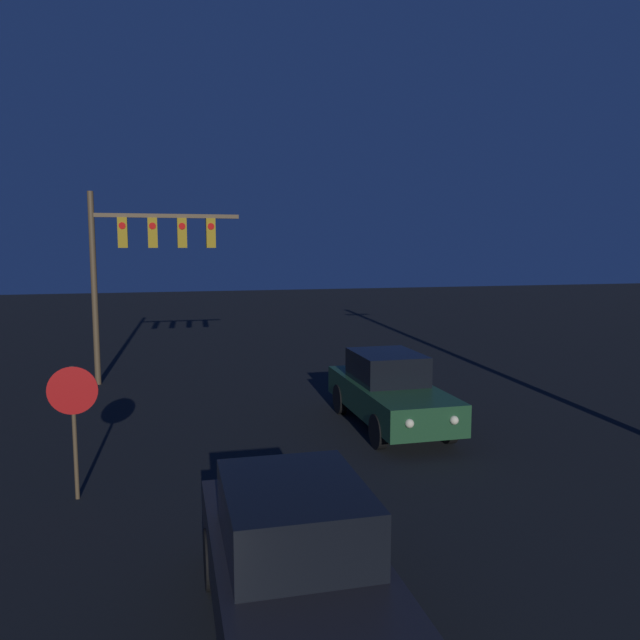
# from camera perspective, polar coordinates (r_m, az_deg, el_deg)

# --- Properties ---
(car_near) EXTENTS (1.83, 4.74, 1.71)m
(car_near) POSITION_cam_1_polar(r_m,az_deg,el_deg) (6.91, -2.04, -21.92)
(car_near) COLOR black
(car_near) RESTS_ON ground_plane
(car_far) EXTENTS (1.80, 4.73, 1.71)m
(car_far) POSITION_cam_1_polar(r_m,az_deg,el_deg) (14.57, 6.34, -6.43)
(car_far) COLOR #1E4728
(car_far) RESTS_ON ground_plane
(traffic_signal_mast) EXTENTS (4.42, 0.30, 5.76)m
(traffic_signal_mast) POSITION_cam_1_polar(r_m,az_deg,el_deg) (19.63, -15.95, 6.14)
(traffic_signal_mast) COLOR brown
(traffic_signal_mast) RESTS_ON ground_plane
(stop_sign) EXTENTS (0.79, 0.07, 2.23)m
(stop_sign) POSITION_cam_1_polar(r_m,az_deg,el_deg) (10.99, -21.63, -7.35)
(stop_sign) COLOR brown
(stop_sign) RESTS_ON ground_plane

